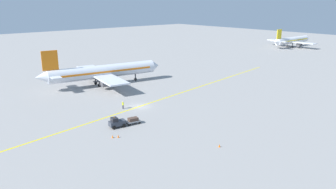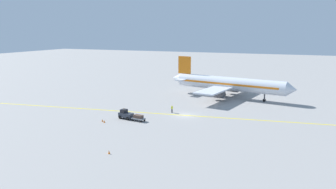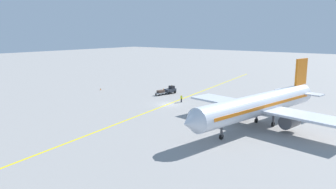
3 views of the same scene
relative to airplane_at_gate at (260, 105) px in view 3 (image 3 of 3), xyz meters
The scene contains 9 objects.
ground_plane 23.17m from the airplane_at_gate, 10.47° to the right, with size 400.00×400.00×0.00m, color gray.
apron_yellow_centreline 23.17m from the airplane_at_gate, 10.47° to the right, with size 0.40×120.00×0.01m, color yellow.
airplane_at_gate is the anchor object (origin of this frame).
baggage_tug_dark 33.27m from the airplane_at_gate, 26.11° to the right, with size 2.18×3.21×2.11m.
baggage_cart_trailing 32.53m from the airplane_at_gate, 20.50° to the right, with size 1.83×2.80×1.24m.
ground_crew_worker 22.92m from the airplane_at_gate, 19.67° to the right, with size 0.58×0.26×1.68m.
traffic_cone_near_nose 38.08m from the airplane_at_gate, 28.07° to the right, with size 0.32×0.32×0.55m, color orange.
traffic_cone_mid_apron 38.16m from the airplane_at_gate, 26.65° to the right, with size 0.32×0.32×0.55m, color orange.
traffic_cone_by_wingtip 48.49m from the airplane_at_gate, ahead, with size 0.32×0.32×0.55m, color orange.
Camera 3 is at (-42.59, 55.24, 15.57)m, focal length 35.00 mm.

